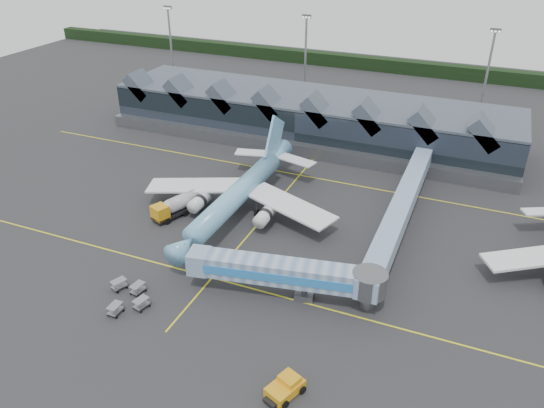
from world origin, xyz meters
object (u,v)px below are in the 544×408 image
at_px(main_airliner, 240,192).
at_px(jet_bridge, 296,275).
at_px(pushback_tug, 285,387).
at_px(fuel_truck, 179,204).

height_order(main_airliner, jet_bridge, main_airliner).
relative_size(jet_bridge, pushback_tug, 5.20).
bearing_deg(jet_bridge, main_airliner, 122.55).
distance_m(main_airliner, jet_bridge, 24.75).
bearing_deg(pushback_tug, jet_bridge, 128.56).
distance_m(fuel_truck, pushback_tug, 42.28).
xyz_separation_m(main_airliner, fuel_truck, (-9.27, -4.92, -1.91)).
bearing_deg(jet_bridge, fuel_truck, 142.77).
xyz_separation_m(main_airliner, pushback_tug, (21.67, -33.72, -2.91)).
bearing_deg(pushback_tug, main_airliner, 144.47).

